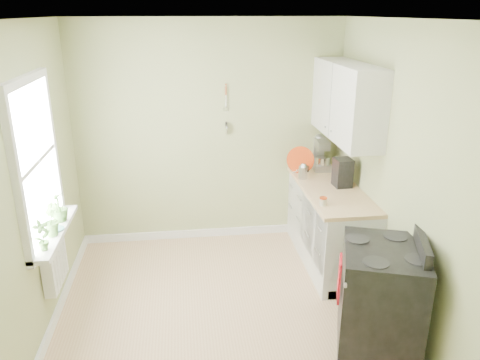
{
  "coord_description": "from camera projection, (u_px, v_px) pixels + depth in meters",
  "views": [
    {
      "loc": [
        -0.33,
        -3.69,
        2.76
      ],
      "look_at": [
        0.21,
        0.55,
        1.21
      ],
      "focal_mm": 35.0,
      "sensor_mm": 36.0,
      "label": 1
    }
  ],
  "objects": [
    {
      "name": "floor",
      "position": [
        226.0,
        321.0,
        4.42
      ],
      "size": [
        3.2,
        3.6,
        0.02
      ],
      "primitive_type": "cube",
      "color": "tan",
      "rests_on": "ground"
    },
    {
      "name": "ceiling",
      "position": [
        222.0,
        17.0,
        3.5
      ],
      "size": [
        3.2,
        3.6,
        0.02
      ],
      "primitive_type": "cube",
      "color": "white",
      "rests_on": "wall_back"
    },
    {
      "name": "wall_back",
      "position": [
        210.0,
        135.0,
        5.65
      ],
      "size": [
        3.2,
        0.02,
        2.7
      ],
      "primitive_type": "cube",
      "color": "tan",
      "rests_on": "floor"
    },
    {
      "name": "wall_left",
      "position": [
        25.0,
        196.0,
        3.77
      ],
      "size": [
        0.02,
        3.6,
        2.7
      ],
      "primitive_type": "cube",
      "color": "tan",
      "rests_on": "floor"
    },
    {
      "name": "wall_right",
      "position": [
        404.0,
        179.0,
        4.15
      ],
      "size": [
        0.02,
        3.6,
        2.7
      ],
      "primitive_type": "cube",
      "color": "tan",
      "rests_on": "floor"
    },
    {
      "name": "base_cabinets",
      "position": [
        329.0,
        226.0,
        5.36
      ],
      "size": [
        0.6,
        1.6,
        0.87
      ],
      "primitive_type": "cube",
      "color": "white",
      "rests_on": "floor"
    },
    {
      "name": "countertop",
      "position": [
        331.0,
        189.0,
        5.2
      ],
      "size": [
        0.64,
        1.6,
        0.04
      ],
      "primitive_type": "cube",
      "color": "#DFBA88",
      "rests_on": "base_cabinets"
    },
    {
      "name": "upper_cabinets",
      "position": [
        346.0,
        101.0,
        4.98
      ],
      "size": [
        0.35,
        1.4,
        0.8
      ],
      "primitive_type": "cube",
      "color": "white",
      "rests_on": "wall_right"
    },
    {
      "name": "window",
      "position": [
        35.0,
        161.0,
        3.98
      ],
      "size": [
        0.06,
        1.14,
        1.44
      ],
      "color": "white",
      "rests_on": "wall_left"
    },
    {
      "name": "window_sill",
      "position": [
        55.0,
        232.0,
        4.22
      ],
      "size": [
        0.18,
        1.14,
        0.04
      ],
      "primitive_type": "cube",
      "color": "white",
      "rests_on": "wall_left"
    },
    {
      "name": "radiator",
      "position": [
        55.0,
        267.0,
        4.28
      ],
      "size": [
        0.12,
        0.5,
        0.35
      ],
      "primitive_type": "cube",
      "color": "white",
      "rests_on": "wall_left"
    },
    {
      "name": "wall_utensils",
      "position": [
        226.0,
        117.0,
        5.57
      ],
      "size": [
        0.02,
        0.14,
        0.58
      ],
      "color": "#DFBA88",
      "rests_on": "wall_back"
    },
    {
      "name": "stove",
      "position": [
        381.0,
        297.0,
        3.95
      ],
      "size": [
        0.89,
        0.93,
        1.06
      ],
      "color": "black",
      "rests_on": "floor"
    },
    {
      "name": "stand_mixer",
      "position": [
        321.0,
        155.0,
        5.76
      ],
      "size": [
        0.23,
        0.36,
        0.41
      ],
      "color": "#B2B2B7",
      "rests_on": "countertop"
    },
    {
      "name": "kettle",
      "position": [
        303.0,
        171.0,
        5.44
      ],
      "size": [
        0.18,
        0.11,
        0.18
      ],
      "color": "silver",
      "rests_on": "countertop"
    },
    {
      "name": "coffee_maker",
      "position": [
        342.0,
        173.0,
        5.19
      ],
      "size": [
        0.19,
        0.21,
        0.32
      ],
      "color": "black",
      "rests_on": "countertop"
    },
    {
      "name": "red_tray",
      "position": [
        300.0,
        160.0,
        5.6
      ],
      "size": [
        0.33,
        0.17,
        0.33
      ],
      "primitive_type": "cylinder",
      "rotation": [
        1.45,
        0.0,
        -0.36
      ],
      "color": "#A2300C",
      "rests_on": "countertop"
    },
    {
      "name": "jar",
      "position": [
        323.0,
        201.0,
        4.7
      ],
      "size": [
        0.08,
        0.08,
        0.09
      ],
      "color": "beige",
      "rests_on": "countertop"
    },
    {
      "name": "plant_a",
      "position": [
        42.0,
        236.0,
        3.8
      ],
      "size": [
        0.17,
        0.17,
        0.27
      ],
      "primitive_type": "imported",
      "rotation": [
        0.0,
        0.0,
        0.83
      ],
      "color": "#3D662A",
      "rests_on": "window_sill"
    },
    {
      "name": "plant_b",
      "position": [
        51.0,
        220.0,
        4.07
      ],
      "size": [
        0.18,
        0.2,
        0.29
      ],
      "primitive_type": "imported",
      "rotation": [
        0.0,
        0.0,
        1.95
      ],
      "color": "#3D662A",
      "rests_on": "window_sill"
    },
    {
      "name": "plant_c",
      "position": [
        59.0,
        207.0,
        4.34
      ],
      "size": [
        0.2,
        0.2,
        0.29
      ],
      "primitive_type": "imported",
      "rotation": [
        0.0,
        0.0,
        4.38
      ],
      "color": "#3D662A",
      "rests_on": "window_sill"
    }
  ]
}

